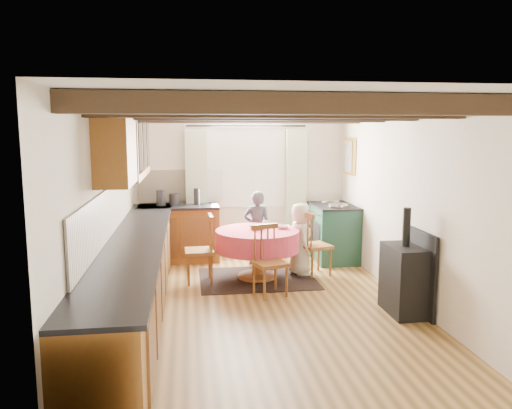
{
  "coord_description": "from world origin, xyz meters",
  "views": [
    {
      "loc": [
        -0.89,
        -5.65,
        2.11
      ],
      "look_at": [
        0.0,
        0.8,
        1.15
      ],
      "focal_mm": 34.91,
      "sensor_mm": 36.0,
      "label": 1
    }
  ],
  "objects": [
    {
      "name": "floor",
      "position": [
        0.0,
        0.0,
        0.0
      ],
      "size": [
        3.6,
        5.5,
        0.0
      ],
      "primitive_type": "cube",
      "color": "#A5793D",
      "rests_on": "ground"
    },
    {
      "name": "ceiling",
      "position": [
        0.0,
        0.0,
        2.4
      ],
      "size": [
        3.6,
        5.5,
        0.0
      ],
      "primitive_type": "cube",
      "color": "white",
      "rests_on": "ground"
    },
    {
      "name": "wall_back",
      "position": [
        0.0,
        2.75,
        1.2
      ],
      "size": [
        3.6,
        0.0,
        2.4
      ],
      "primitive_type": "cube",
      "color": "silver",
      "rests_on": "ground"
    },
    {
      "name": "wall_front",
      "position": [
        0.0,
        -2.75,
        1.2
      ],
      "size": [
        3.6,
        0.0,
        2.4
      ],
      "primitive_type": "cube",
      "color": "silver",
      "rests_on": "ground"
    },
    {
      "name": "wall_left",
      "position": [
        -1.8,
        0.0,
        1.2
      ],
      "size": [
        0.0,
        5.5,
        2.4
      ],
      "primitive_type": "cube",
      "color": "silver",
      "rests_on": "ground"
    },
    {
      "name": "wall_right",
      "position": [
        1.8,
        0.0,
        1.2
      ],
      "size": [
        0.0,
        5.5,
        2.4
      ],
      "primitive_type": "cube",
      "color": "silver",
      "rests_on": "ground"
    },
    {
      "name": "beam_a",
      "position": [
        0.0,
        -2.0,
        2.31
      ],
      "size": [
        3.6,
        0.16,
        0.16
      ],
      "primitive_type": "cube",
      "color": "black",
      "rests_on": "ceiling"
    },
    {
      "name": "beam_b",
      "position": [
        0.0,
        -1.0,
        2.31
      ],
      "size": [
        3.6,
        0.16,
        0.16
      ],
      "primitive_type": "cube",
      "color": "black",
      "rests_on": "ceiling"
    },
    {
      "name": "beam_c",
      "position": [
        0.0,
        0.0,
        2.31
      ],
      "size": [
        3.6,
        0.16,
        0.16
      ],
      "primitive_type": "cube",
      "color": "black",
      "rests_on": "ceiling"
    },
    {
      "name": "beam_d",
      "position": [
        0.0,
        1.0,
        2.31
      ],
      "size": [
        3.6,
        0.16,
        0.16
      ],
      "primitive_type": "cube",
      "color": "black",
      "rests_on": "ceiling"
    },
    {
      "name": "beam_e",
      "position": [
        0.0,
        2.0,
        2.31
      ],
      "size": [
        3.6,
        0.16,
        0.16
      ],
      "primitive_type": "cube",
      "color": "black",
      "rests_on": "ceiling"
    },
    {
      "name": "splash_left",
      "position": [
        -1.78,
        0.3,
        1.2
      ],
      "size": [
        0.02,
        4.5,
        0.55
      ],
      "primitive_type": "cube",
      "color": "beige",
      "rests_on": "wall_left"
    },
    {
      "name": "splash_back",
      "position": [
        -1.0,
        2.73,
        1.2
      ],
      "size": [
        1.4,
        0.02,
        0.55
      ],
      "primitive_type": "cube",
      "color": "beige",
      "rests_on": "wall_back"
    },
    {
      "name": "base_cabinet_left",
      "position": [
        -1.5,
        0.0,
        0.44
      ],
      "size": [
        0.6,
        5.3,
        0.88
      ],
      "primitive_type": "cube",
      "color": "brown",
      "rests_on": "floor"
    },
    {
      "name": "base_cabinet_back",
      "position": [
        -1.05,
        2.45,
        0.44
      ],
      "size": [
        1.3,
        0.6,
        0.88
      ],
      "primitive_type": "cube",
      "color": "brown",
      "rests_on": "floor"
    },
    {
      "name": "worktop_left",
      "position": [
        -1.48,
        0.0,
        0.9
      ],
      "size": [
        0.64,
        5.3,
        0.04
      ],
      "primitive_type": "cube",
      "color": "black",
      "rests_on": "base_cabinet_left"
    },
    {
      "name": "worktop_back",
      "position": [
        -1.05,
        2.43,
        0.9
      ],
      "size": [
        1.3,
        0.64,
        0.04
      ],
      "primitive_type": "cube",
      "color": "black",
      "rests_on": "base_cabinet_back"
    },
    {
      "name": "wall_cabinet_glass",
      "position": [
        -1.63,
        1.2,
        1.95
      ],
      "size": [
        0.34,
        1.8,
        0.9
      ],
      "primitive_type": "cube",
      "color": "brown",
      "rests_on": "wall_left"
    },
    {
      "name": "wall_cabinet_solid",
      "position": [
        -1.63,
        -0.3,
        1.9
      ],
      "size": [
        0.34,
        0.9,
        0.7
      ],
      "primitive_type": "cube",
      "color": "brown",
      "rests_on": "wall_left"
    },
    {
      "name": "window_frame",
      "position": [
        0.1,
        2.73,
        1.6
      ],
      "size": [
        1.34,
        0.03,
        1.54
      ],
      "primitive_type": "cube",
      "color": "white",
      "rests_on": "wall_back"
    },
    {
      "name": "window_pane",
      "position": [
        0.1,
        2.74,
        1.6
      ],
      "size": [
        1.2,
        0.01,
        1.4
      ],
      "primitive_type": "cube",
      "color": "white",
      "rests_on": "wall_back"
    },
    {
      "name": "curtain_left",
      "position": [
        -0.75,
        2.65,
        1.1
      ],
      "size": [
        0.35,
        0.1,
        2.1
      ],
      "primitive_type": "cube",
      "color": "beige",
      "rests_on": "wall_back"
    },
    {
      "name": "curtain_right",
      "position": [
        0.95,
        2.65,
        1.1
      ],
      "size": [
        0.35,
        0.1,
        2.1
      ],
      "primitive_type": "cube",
      "color": "beige",
      "rests_on": "wall_back"
    },
    {
      "name": "curtain_rod",
      "position": [
        0.1,
        2.65,
        2.2
      ],
      "size": [
        2.0,
        0.03,
        0.03
      ],
      "primitive_type": "cylinder",
      "rotation": [
        0.0,
        1.57,
        0.0
      ],
      "color": "black",
      "rests_on": "wall_back"
    },
    {
      "name": "wall_picture",
      "position": [
        1.77,
        2.3,
        1.7
      ],
      "size": [
        0.04,
        0.5,
        0.6
      ],
      "primitive_type": "cube",
      "color": "gold",
      "rests_on": "wall_right"
    },
    {
      "name": "wall_plate",
      "position": [
        1.05,
        2.72,
        1.7
      ],
      "size": [
        0.3,
        0.02,
        0.3
      ],
      "primitive_type": "cylinder",
      "rotation": [
        1.57,
        0.0,
        0.0
      ],
      "color": "silver",
      "rests_on": "wall_back"
    },
    {
      "name": "rug",
      "position": [
        0.08,
        1.22,
        0.01
      ],
      "size": [
        1.65,
        1.28,
        0.01
      ],
      "primitive_type": "cube",
      "color": "black",
      "rests_on": "floor"
    },
    {
      "name": "dining_table",
      "position": [
        0.08,
        1.22,
        0.36
      ],
      "size": [
        1.19,
        1.19,
        0.72
      ],
      "primitive_type": null,
      "color": "#B73554",
      "rests_on": "floor"
    },
    {
      "name": "chair_near",
      "position": [
        0.14,
        0.48,
        0.46
      ],
      "size": [
        0.5,
        0.52,
        0.92
      ],
      "primitive_type": null,
      "rotation": [
        0.0,
        0.0,
        0.32
      ],
      "color": "brown",
      "rests_on": "floor"
    },
    {
      "name": "chair_left",
      "position": [
        -0.75,
        1.2,
        0.48
      ],
      "size": [
        0.44,
        0.42,
        0.96
      ],
      "primitive_type": null,
      "rotation": [
        0.0,
        0.0,
        -1.54
      ],
      "color": "brown",
      "rests_on": "floor"
    },
    {
      "name": "chair_right",
      "position": [
        0.96,
        1.32,
        0.48
      ],
      "size": [
        0.53,
        0.51,
        0.95
      ],
      "primitive_type": null,
      "rotation": [
        0.0,
        0.0,
        1.87
      ],
      "color": "brown",
      "rests_on": "floor"
    },
    {
      "name": "aga_range",
      "position": [
        1.47,
        2.15,
        0.47
      ],
      "size": [
        0.66,
        1.02,
        0.94
      ],
      "primitive_type": null,
      "color": "#183C2F",
      "rests_on": "floor"
    },
    {
      "name": "cast_iron_stove",
      "position": [
        1.58,
        -0.35,
        0.62
      ],
      "size": [
        0.37,
        0.62,
        1.25
      ],
      "primitive_type": null,
      "color": "black",
      "rests_on": "floor"
    },
    {
      "name": "child_far",
      "position": [
        0.19,
        2.04,
        0.59
      ],
      "size": [
        0.47,
        0.34,
        1.18
      ],
      "primitive_type": "imported",
      "rotation": [
        0.0,
        0.0,
        2.99
      ],
      "color": "#30333B",
      "rests_on": "floor"
    },
    {
      "name": "child_right",
      "position": [
        0.74,
        1.38,
        0.54
      ],
      "size": [
        0.36,
        0.54,
        1.07
      ],
      "primitive_type": "imported",
      "rotation": [
        0.0,
        0.0,
        1.61
      ],
      "color": "beige",
      "rests_on": "floor"
    },
    {
      "name": "bowl_a",
      "position": [
        0.46,
        1.3,
        0.74
      ],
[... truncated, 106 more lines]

